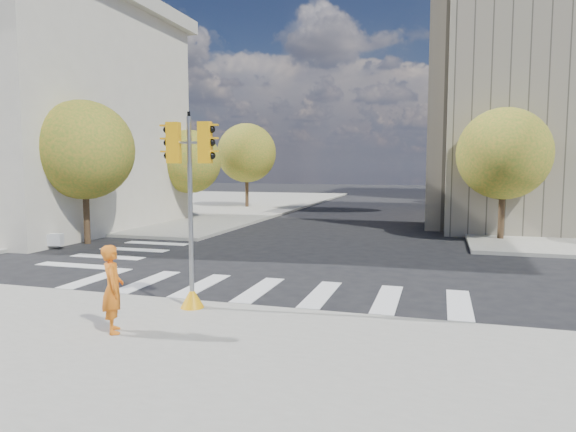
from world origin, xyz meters
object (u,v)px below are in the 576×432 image
at_px(lamp_near, 506,145).
at_px(traffic_signal, 191,226).
at_px(photographer, 113,289).
at_px(lamp_far, 484,152).

distance_m(lamp_near, traffic_signal, 20.78).
height_order(lamp_near, photographer, lamp_near).
xyz_separation_m(lamp_far, traffic_signal, (-8.84, -32.64, -2.48)).
bearing_deg(photographer, traffic_signal, -56.30).
distance_m(lamp_near, lamp_far, 14.00).
bearing_deg(lamp_far, lamp_near, -90.00).
height_order(lamp_near, lamp_far, same).
bearing_deg(traffic_signal, lamp_near, 57.24).
distance_m(lamp_far, traffic_signal, 33.91).
relative_size(lamp_far, photographer, 4.53).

